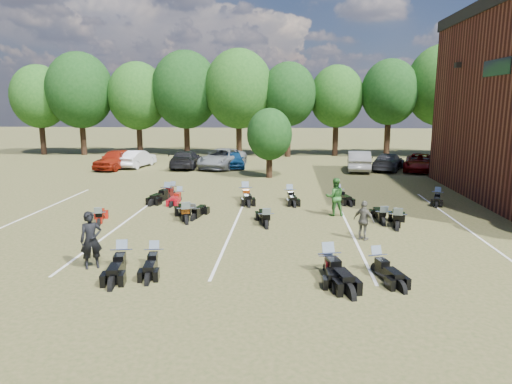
# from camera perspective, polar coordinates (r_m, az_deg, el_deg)

# --- Properties ---
(ground) EXTENTS (160.00, 160.00, 0.00)m
(ground) POSITION_cam_1_polar(r_m,az_deg,el_deg) (17.70, 6.08, -6.42)
(ground) COLOR brown
(ground) RESTS_ON ground
(car_0) EXTENTS (2.73, 4.95, 1.59)m
(car_0) POSITION_cam_1_polar(r_m,az_deg,el_deg) (38.64, -17.09, 3.94)
(car_0) COLOR maroon
(car_0) RESTS_ON ground
(car_1) EXTENTS (2.20, 4.49, 1.42)m
(car_1) POSITION_cam_1_polar(r_m,az_deg,el_deg) (39.32, -14.66, 4.06)
(car_1) COLOR silver
(car_1) RESTS_ON ground
(car_2) EXTENTS (3.94, 6.13, 1.57)m
(car_2) POSITION_cam_1_polar(r_m,az_deg,el_deg) (37.66, -4.24, 4.21)
(car_2) COLOR gray
(car_2) RESTS_ON ground
(car_3) EXTENTS (2.02, 4.96, 1.44)m
(car_3) POSITION_cam_1_polar(r_m,az_deg,el_deg) (38.02, -8.71, 4.08)
(car_3) COLOR black
(car_3) RESTS_ON ground
(car_4) EXTENTS (2.34, 4.24, 1.37)m
(car_4) POSITION_cam_1_polar(r_m,az_deg,el_deg) (37.69, -2.83, 4.07)
(car_4) COLOR navy
(car_4) RESTS_ON ground
(car_5) EXTENTS (2.18, 4.98, 1.59)m
(car_5) POSITION_cam_1_polar(r_m,az_deg,el_deg) (36.86, 12.71, 3.83)
(car_5) COLOR #A1A19D
(car_5) RESTS_ON ground
(car_6) EXTENTS (3.64, 5.36, 1.36)m
(car_6) POSITION_cam_1_polar(r_m,az_deg,el_deg) (38.00, 19.79, 3.48)
(car_6) COLOR #600605
(car_6) RESTS_ON ground
(car_7) EXTENTS (3.59, 5.07, 1.36)m
(car_7) POSITION_cam_1_polar(r_m,az_deg,el_deg) (37.76, 16.24, 3.65)
(car_7) COLOR #313236
(car_7) RESTS_ON ground
(person_black) EXTENTS (0.82, 0.72, 1.88)m
(person_black) POSITION_cam_1_polar(r_m,az_deg,el_deg) (15.76, -19.92, -5.68)
(person_black) COLOR black
(person_black) RESTS_ON ground
(person_green) EXTENTS (0.97, 0.80, 1.82)m
(person_green) POSITION_cam_1_polar(r_m,az_deg,el_deg) (21.97, 9.83, -0.60)
(person_green) COLOR #2C6927
(person_green) RESTS_ON ground
(person_grey) EXTENTS (0.94, 0.89, 1.57)m
(person_grey) POSITION_cam_1_polar(r_m,az_deg,el_deg) (18.33, 13.34, -3.49)
(person_grey) COLOR #605D52
(person_grey) RESTS_ON ground
(motorcycle_1) EXTENTS (1.10, 2.37, 1.27)m
(motorcycle_1) POSITION_cam_1_polar(r_m,az_deg,el_deg) (15.75, -16.34, -9.08)
(motorcycle_1) COLOR black
(motorcycle_1) RESTS_ON ground
(motorcycle_2) EXTENTS (0.95, 2.13, 1.15)m
(motorcycle_2) POSITION_cam_1_polar(r_m,az_deg,el_deg) (15.69, -12.55, -8.96)
(motorcycle_2) COLOR black
(motorcycle_2) RESTS_ON ground
(motorcycle_3) EXTENTS (1.38, 2.59, 1.38)m
(motorcycle_3) POSITION_cam_1_polar(r_m,az_deg,el_deg) (14.83, 9.05, -10.04)
(motorcycle_3) COLOR black
(motorcycle_3) RESTS_ON ground
(motorcycle_4) EXTENTS (1.22, 2.21, 1.17)m
(motorcycle_4) POSITION_cam_1_polar(r_m,az_deg,el_deg) (15.26, 14.84, -9.66)
(motorcycle_4) COLOR black
(motorcycle_4) RESTS_ON ground
(motorcycle_5) EXTENTS (0.70, 2.02, 1.12)m
(motorcycle_5) POSITION_cam_1_polar(r_m,az_deg,el_deg) (14.92, 8.99, -9.90)
(motorcycle_5) COLOR black
(motorcycle_5) RESTS_ON ground
(motorcycle_7) EXTENTS (1.25, 2.16, 1.15)m
(motorcycle_7) POSITION_cam_1_polar(r_m,az_deg,el_deg) (21.33, -19.02, -3.92)
(motorcycle_7) COLOR #99140B
(motorcycle_7) RESTS_ON ground
(motorcycle_8) EXTENTS (1.57, 2.62, 1.39)m
(motorcycle_8) POSITION_cam_1_polar(r_m,az_deg,el_deg) (20.74, -8.73, -3.85)
(motorcycle_8) COLOR black
(motorcycle_8) RESTS_ON ground
(motorcycle_9) EXTENTS (0.94, 2.08, 1.12)m
(motorcycle_9) POSITION_cam_1_polar(r_m,az_deg,el_deg) (21.22, -7.80, -3.48)
(motorcycle_9) COLOR black
(motorcycle_9) RESTS_ON ground
(motorcycle_10) EXTENTS (1.07, 2.31, 1.24)m
(motorcycle_10) POSITION_cam_1_polar(r_m,az_deg,el_deg) (19.78, 1.28, -4.46)
(motorcycle_10) COLOR black
(motorcycle_10) RESTS_ON ground
(motorcycle_12) EXTENTS (0.75, 2.19, 1.21)m
(motorcycle_12) POSITION_cam_1_polar(r_m,az_deg,el_deg) (20.99, 15.56, -3.96)
(motorcycle_12) COLOR black
(motorcycle_12) RESTS_ON ground
(motorcycle_13) EXTENTS (1.25, 2.53, 1.35)m
(motorcycle_13) POSITION_cam_1_polar(r_m,az_deg,el_deg) (20.39, 17.21, -4.50)
(motorcycle_13) COLOR black
(motorcycle_13) RESTS_ON ground
(motorcycle_14) EXTENTS (1.12, 2.14, 1.14)m
(motorcycle_14) POSITION_cam_1_polar(r_m,az_deg,el_deg) (26.94, -10.38, -0.43)
(motorcycle_14) COLOR #460A0A
(motorcycle_14) RESTS_ON ground
(motorcycle_15) EXTENTS (0.73, 2.02, 1.11)m
(motorcycle_15) POSITION_cam_1_polar(r_m,az_deg,el_deg) (25.38, -9.55, -1.11)
(motorcycle_15) COLOR maroon
(motorcycle_15) RESTS_ON ground
(motorcycle_16) EXTENTS (1.23, 2.47, 1.32)m
(motorcycle_16) POSITION_cam_1_polar(r_m,az_deg,el_deg) (25.99, -11.09, -0.87)
(motorcycle_16) COLOR black
(motorcycle_16) RESTS_ON ground
(motorcycle_17) EXTENTS (1.23, 2.59, 1.38)m
(motorcycle_17) POSITION_cam_1_polar(r_m,az_deg,el_deg) (25.39, -1.33, -0.95)
(motorcycle_17) COLOR black
(motorcycle_17) RESTS_ON ground
(motorcycle_18) EXTENTS (1.25, 2.27, 1.21)m
(motorcycle_18) POSITION_cam_1_polar(r_m,az_deg,el_deg) (25.69, 10.23, -0.98)
(motorcycle_18) COLOR black
(motorcycle_18) RESTS_ON ground
(motorcycle_19) EXTENTS (1.01, 2.29, 1.23)m
(motorcycle_19) POSITION_cam_1_polar(r_m,az_deg,el_deg) (25.23, 4.23, -1.06)
(motorcycle_19) COLOR black
(motorcycle_19) RESTS_ON ground
(motorcycle_20) EXTENTS (1.24, 2.09, 1.11)m
(motorcycle_20) POSITION_cam_1_polar(r_m,az_deg,el_deg) (26.72, 21.69, -1.14)
(motorcycle_20) COLOR black
(motorcycle_20) RESTS_ON ground
(tree_line) EXTENTS (56.00, 6.00, 9.79)m
(tree_line) POSITION_cam_1_polar(r_m,az_deg,el_deg) (45.87, 3.71, 12.37)
(tree_line) COLOR black
(tree_line) RESTS_ON ground
(young_tree_midfield) EXTENTS (3.20, 3.20, 4.70)m
(young_tree_midfield) POSITION_cam_1_polar(r_m,az_deg,el_deg) (32.46, 1.70, 7.22)
(young_tree_midfield) COLOR black
(young_tree_midfield) RESTS_ON ground
(parking_lines) EXTENTS (20.10, 14.00, 0.01)m
(parking_lines) POSITION_cam_1_polar(r_m,az_deg,el_deg) (20.69, -2.56, -3.75)
(parking_lines) COLOR silver
(parking_lines) RESTS_ON ground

